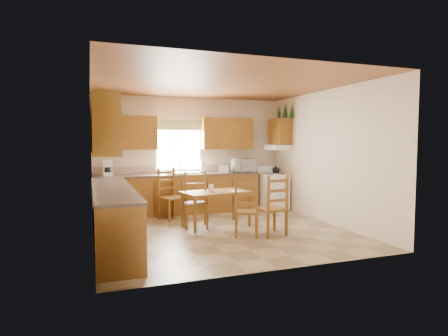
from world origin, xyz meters
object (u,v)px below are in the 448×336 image
object	(u,v)px
chair_near_right	(272,205)
chair_far_left	(171,194)
chair_far_right	(196,200)
microwave	(243,165)
stove	(273,192)
chair_near_left	(246,208)
dining_table	(216,209)

from	to	relation	value
chair_near_right	chair_far_left	size ratio (longest dim) A/B	0.98
chair_far_left	chair_far_right	size ratio (longest dim) A/B	1.01
microwave	chair_near_right	distance (m)	2.58
chair_near_right	chair_far_right	distance (m)	1.50
stove	chair_near_left	distance (m)	2.63
microwave	chair_far_left	size ratio (longest dim) A/B	0.49
chair_near_right	chair_far_right	bearing A→B (deg)	-50.12
chair_far_left	chair_far_right	world-z (taller)	chair_far_left
chair_far_left	chair_far_right	bearing A→B (deg)	-96.71
microwave	chair_near_left	xyz separation A→B (m)	(-0.94, -2.40, -0.58)
stove	chair_far_right	world-z (taller)	chair_far_right
chair_near_right	chair_far_right	world-z (taller)	chair_far_right
chair_near_left	stove	bearing A→B (deg)	-104.03
microwave	stove	bearing A→B (deg)	-21.63
microwave	dining_table	distance (m)	2.04
stove	dining_table	xyz separation A→B (m)	(-1.85, -1.17, -0.09)
chair_near_right	chair_far_left	bearing A→B (deg)	-61.58
microwave	chair_far_right	xyz separation A→B (m)	(-1.60, -1.46, -0.54)
dining_table	chair_far_left	xyz separation A→B (m)	(-0.69, 0.92, 0.20)
dining_table	chair_far_left	bearing A→B (deg)	118.41
dining_table	chair_near_right	distance (m)	1.24
chair_far_left	chair_far_right	xyz separation A→B (m)	(0.29, -0.90, -0.01)
chair_far_right	chair_near_right	bearing A→B (deg)	-31.90
chair_near_left	microwave	bearing A→B (deg)	-88.15
stove	chair_far_right	size ratio (longest dim) A/B	0.81
chair_near_left	chair_far_right	bearing A→B (deg)	-31.66
chair_far_right	dining_table	bearing A→B (deg)	8.36
chair_far_left	chair_near_right	bearing A→B (deg)	-78.43
chair_near_left	chair_far_left	distance (m)	2.07
chair_far_left	dining_table	bearing A→B (deg)	-77.66
chair_far_right	microwave	bearing A→B (deg)	52.95
stove	chair_near_right	world-z (taller)	chair_near_right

